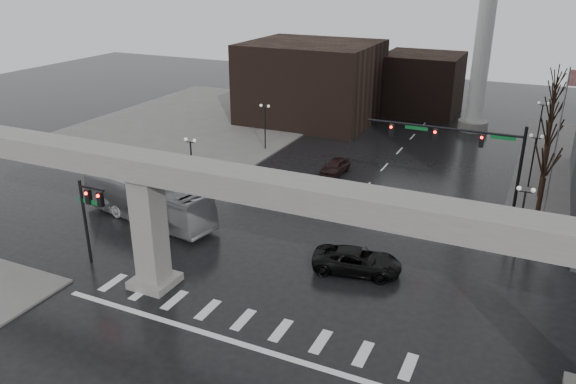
% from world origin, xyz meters
% --- Properties ---
extents(ground, '(160.00, 160.00, 0.00)m').
position_xyz_m(ground, '(0.00, 0.00, 0.00)').
color(ground, black).
rests_on(ground, ground).
extents(sidewalk_nw, '(28.00, 36.00, 0.15)m').
position_xyz_m(sidewalk_nw, '(-26.00, 36.00, 0.07)').
color(sidewalk_nw, slate).
rests_on(sidewalk_nw, ground).
extents(elevated_guideway, '(48.00, 2.60, 8.70)m').
position_xyz_m(elevated_guideway, '(1.26, 0.00, 6.88)').
color(elevated_guideway, gray).
rests_on(elevated_guideway, ground).
extents(building_far_left, '(16.00, 14.00, 10.00)m').
position_xyz_m(building_far_left, '(-14.00, 42.00, 5.00)').
color(building_far_left, black).
rests_on(building_far_left, ground).
extents(building_far_mid, '(10.00, 10.00, 8.00)m').
position_xyz_m(building_far_mid, '(-2.00, 52.00, 4.00)').
color(building_far_mid, black).
rests_on(building_far_mid, ground).
extents(smokestack, '(3.60, 3.60, 30.00)m').
position_xyz_m(smokestack, '(6.00, 46.00, 13.35)').
color(smokestack, silver).
rests_on(smokestack, ground).
extents(signal_mast_arm, '(12.12, 0.43, 8.00)m').
position_xyz_m(signal_mast_arm, '(8.99, 18.80, 5.83)').
color(signal_mast_arm, black).
rests_on(signal_mast_arm, ground).
extents(signal_left_pole, '(2.30, 0.30, 6.00)m').
position_xyz_m(signal_left_pole, '(-12.25, 0.50, 4.07)').
color(signal_left_pole, black).
rests_on(signal_left_pole, ground).
extents(flagpole_assembly, '(2.06, 0.12, 12.00)m').
position_xyz_m(flagpole_assembly, '(15.29, 22.00, 7.53)').
color(flagpole_assembly, silver).
rests_on(flagpole_assembly, ground).
extents(lamp_right_0, '(1.22, 0.32, 5.11)m').
position_xyz_m(lamp_right_0, '(13.50, 14.00, 3.47)').
color(lamp_right_0, black).
rests_on(lamp_right_0, ground).
extents(lamp_right_1, '(1.22, 0.32, 5.11)m').
position_xyz_m(lamp_right_1, '(13.50, 28.00, 3.47)').
color(lamp_right_1, black).
rests_on(lamp_right_1, ground).
extents(lamp_right_2, '(1.22, 0.32, 5.11)m').
position_xyz_m(lamp_right_2, '(13.50, 42.00, 3.47)').
color(lamp_right_2, black).
rests_on(lamp_right_2, ground).
extents(lamp_left_0, '(1.22, 0.32, 5.11)m').
position_xyz_m(lamp_left_0, '(-13.50, 14.00, 3.47)').
color(lamp_left_0, black).
rests_on(lamp_left_0, ground).
extents(lamp_left_1, '(1.22, 0.32, 5.11)m').
position_xyz_m(lamp_left_1, '(-13.50, 28.00, 3.47)').
color(lamp_left_1, black).
rests_on(lamp_left_1, ground).
extents(lamp_left_2, '(1.22, 0.32, 5.11)m').
position_xyz_m(lamp_left_2, '(-13.50, 42.00, 3.47)').
color(lamp_left_2, black).
rests_on(lamp_left_2, ground).
extents(tree_right_0, '(1.09, 1.58, 7.50)m').
position_xyz_m(tree_right_0, '(14.53, 18.02, 2.79)').
color(tree_right_0, black).
rests_on(tree_right_0, ground).
extents(tree_right_1, '(1.09, 1.61, 7.67)m').
position_xyz_m(tree_right_1, '(14.53, 26.02, 2.85)').
color(tree_right_1, black).
rests_on(tree_right_1, ground).
extents(tree_right_2, '(1.10, 1.63, 7.85)m').
position_xyz_m(tree_right_2, '(14.53, 34.02, 2.91)').
color(tree_right_2, black).
rests_on(tree_right_2, ground).
extents(tree_right_3, '(1.11, 1.66, 8.02)m').
position_xyz_m(tree_right_3, '(14.53, 42.02, 2.98)').
color(tree_right_3, black).
rests_on(tree_right_3, ground).
extents(tree_right_4, '(1.12, 1.69, 8.19)m').
position_xyz_m(tree_right_4, '(14.53, 50.02, 3.04)').
color(tree_right_4, black).
rests_on(tree_right_4, ground).
extents(pickup_truck, '(6.23, 3.71, 1.62)m').
position_xyz_m(pickup_truck, '(4.15, 6.95, 0.81)').
color(pickup_truck, black).
rests_on(pickup_truck, ground).
extents(city_bus, '(12.71, 5.15, 3.45)m').
position_xyz_m(city_bus, '(-13.52, 7.82, 1.73)').
color(city_bus, '#9A9A9E').
rests_on(city_bus, ground).
extents(far_car, '(2.04, 4.42, 1.47)m').
position_xyz_m(far_car, '(-3.84, 24.11, 0.73)').
color(far_car, black).
rests_on(far_car, ground).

